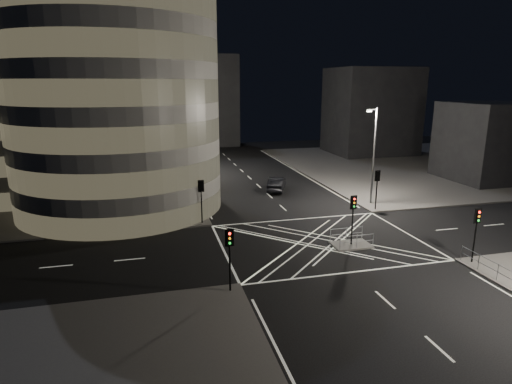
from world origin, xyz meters
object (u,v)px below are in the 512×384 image
object	(u,v)px
traffic_signal_island	(353,211)
street_lamp_left_near	(187,156)
street_lamp_right_far	(374,153)
traffic_signal_nl	(230,248)
central_island	(351,245)
traffic_signal_fr	(377,183)
street_lamp_left_far	(175,135)
traffic_signal_fl	(201,193)
traffic_signal_nr	(477,225)
sedan	(277,184)

from	to	relation	value
traffic_signal_island	street_lamp_left_near	distance (m)	17.89
street_lamp_right_far	traffic_signal_nl	bearing A→B (deg)	-139.09
traffic_signal_island	traffic_signal_nl	bearing A→B (deg)	-153.86
central_island	traffic_signal_fr	distance (m)	11.10
traffic_signal_nl	street_lamp_left_far	xyz separation A→B (m)	(-0.64, 36.80, 2.63)
traffic_signal_fl	street_lamp_right_far	world-z (taller)	street_lamp_right_far
street_lamp_left_near	street_lamp_left_far	bearing A→B (deg)	90.00
central_island	street_lamp_left_far	xyz separation A→B (m)	(-11.44, 31.50, 5.47)
traffic_signal_island	central_island	bearing A→B (deg)	0.00
traffic_signal_nl	traffic_signal_fr	size ratio (longest dim) A/B	1.00
traffic_signal_nl	traffic_signal_fr	xyz separation A→B (m)	(17.60, 13.60, 0.00)
traffic_signal_fl	street_lamp_right_far	xyz separation A→B (m)	(18.24, 2.20, 2.63)
street_lamp_left_far	street_lamp_right_far	bearing A→B (deg)	-48.06
traffic_signal_fl	traffic_signal_nr	size ratio (longest dim) A/B	1.00
traffic_signal_island	street_lamp_left_near	world-z (taller)	street_lamp_left_near
street_lamp_left_near	traffic_signal_nr	bearing A→B (deg)	-45.87
street_lamp_left_far	central_island	bearing A→B (deg)	-70.05
street_lamp_left_far	traffic_signal_island	bearing A→B (deg)	-70.05
street_lamp_left_near	street_lamp_left_far	size ratio (longest dim) A/B	1.00
traffic_signal_fl	street_lamp_right_far	distance (m)	18.55
traffic_signal_nr	traffic_signal_nl	bearing A→B (deg)	180.00
traffic_signal_nl	street_lamp_right_far	xyz separation A→B (m)	(18.24, 15.80, 2.63)
central_island	traffic_signal_nl	distance (m)	12.36
traffic_signal_nr	sedan	size ratio (longest dim) A/B	0.80
traffic_signal_fl	street_lamp_left_near	distance (m)	5.86
traffic_signal_fr	traffic_signal_island	bearing A→B (deg)	-129.33
traffic_signal_nl	traffic_signal_nr	size ratio (longest dim) A/B	1.00
traffic_signal_fl	traffic_signal_island	distance (m)	13.62
central_island	traffic_signal_nr	size ratio (longest dim) A/B	0.75
traffic_signal_fr	traffic_signal_nl	bearing A→B (deg)	-142.31
traffic_signal_nr	sedan	xyz separation A→B (m)	(-7.30, 24.03, -2.09)
central_island	traffic_signal_fl	bearing A→B (deg)	142.46
traffic_signal_fr	sedan	xyz separation A→B (m)	(-7.30, 10.43, -2.09)
street_lamp_right_far	traffic_signal_island	bearing A→B (deg)	-125.30
traffic_signal_nr	street_lamp_right_far	distance (m)	16.03
traffic_signal_fl	traffic_signal_nr	xyz separation A→B (m)	(17.60, -13.60, 0.00)
central_island	traffic_signal_nr	xyz separation A→B (m)	(6.80, -5.30, 2.84)
traffic_signal_nl	street_lamp_left_far	world-z (taller)	street_lamp_left_far
central_island	street_lamp_right_far	distance (m)	13.98
traffic_signal_nr	street_lamp_right_far	bearing A→B (deg)	87.70
traffic_signal_nl	street_lamp_right_far	world-z (taller)	street_lamp_right_far
street_lamp_left_near	traffic_signal_nl	bearing A→B (deg)	-88.06
traffic_signal_nr	street_lamp_right_far	xyz separation A→B (m)	(0.64, 15.80, 2.63)
traffic_signal_nr	traffic_signal_island	world-z (taller)	same
traffic_signal_fl	traffic_signal_nr	distance (m)	22.24
traffic_signal_nl	traffic_signal_fl	bearing A→B (deg)	90.00
traffic_signal_nl	traffic_signal_island	bearing A→B (deg)	26.14
central_island	traffic_signal_nr	distance (m)	9.08
traffic_signal_fr	traffic_signal_nr	bearing A→B (deg)	-90.00
traffic_signal_nl	street_lamp_right_far	bearing A→B (deg)	40.91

